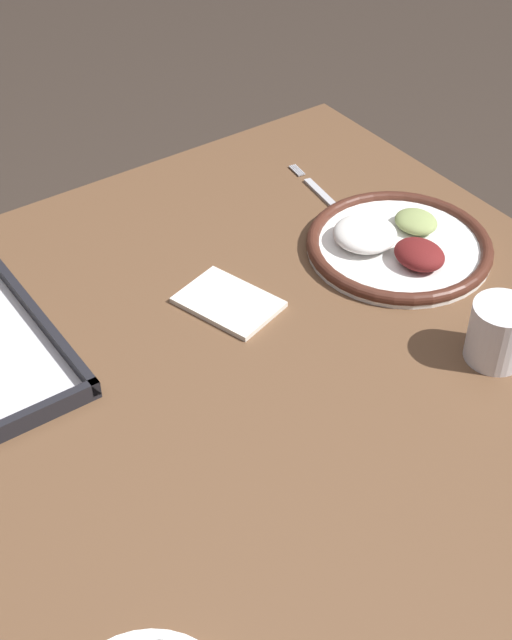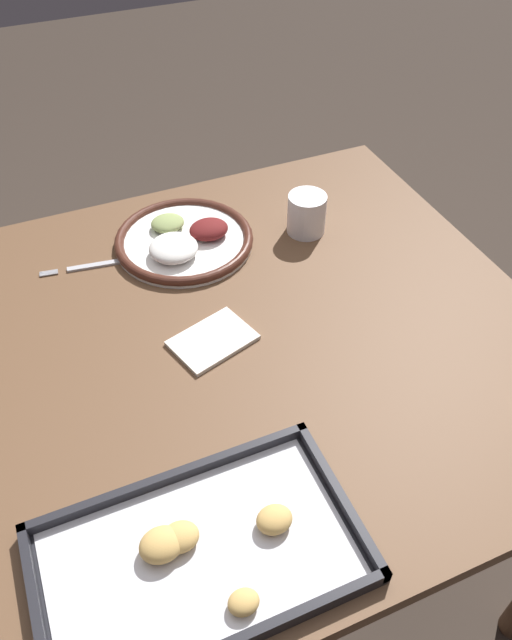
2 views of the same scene
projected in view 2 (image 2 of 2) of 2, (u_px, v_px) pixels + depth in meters
The scene contains 7 objects.
ground_plane at pixel (261, 530), 1.64m from camera, with size 8.00×8.00×0.00m, color #382D26.
dining_table at pixel (263, 371), 1.19m from camera, with size 0.99×1.00×0.75m.
dinner_plate at pixel (184, 240), 1.28m from camera, with size 0.28×0.28×0.05m.
fork at pixel (99, 265), 1.24m from camera, with size 0.21×0.04×0.00m.
baking_tray at pixel (200, 553), 0.81m from camera, with size 0.42×0.25×0.04m.
drinking_cup at pixel (307, 214), 1.29m from camera, with size 0.08×0.08×0.09m.
napkin at pixel (213, 340), 1.09m from camera, with size 0.16×0.13×0.01m.
Camera 2 is at (0.32, 0.71, 1.55)m, focal length 35.00 mm.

